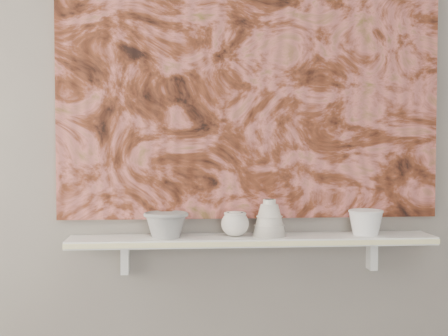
{
  "coord_description": "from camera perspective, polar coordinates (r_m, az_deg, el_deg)",
  "views": [
    {
      "loc": [
        -0.3,
        -0.85,
        1.3
      ],
      "look_at": [
        -0.11,
        1.49,
        1.19
      ],
      "focal_mm": 50.0,
      "sensor_mm": 36.0,
      "label": 1
    }
  ],
  "objects": [
    {
      "name": "bracket_left",
      "position": [
        2.47,
        -9.04,
        -8.15
      ],
      "size": [
        0.03,
        0.06,
        0.12
      ],
      "primitive_type": "cube",
      "color": "white",
      "rests_on": "wall_back"
    },
    {
      "name": "painting",
      "position": [
        2.47,
        2.42,
        8.2
      ],
      "size": [
        1.5,
        0.02,
        1.1
      ],
      "primitive_type": "cube",
      "color": "brown",
      "rests_on": "wall_back"
    },
    {
      "name": "cup_cream",
      "position": [
        2.39,
        1.02,
        -5.12
      ],
      "size": [
        0.13,
        0.13,
        0.1
      ],
      "primitive_type": null,
      "rotation": [
        0.0,
        0.0,
        -0.32
      ],
      "color": "silver",
      "rests_on": "shelf"
    },
    {
      "name": "shelf",
      "position": [
        2.4,
        2.63,
        -6.6
      ],
      "size": [
        1.4,
        0.18,
        0.03
      ],
      "primitive_type": "cube",
      "color": "white",
      "rests_on": "wall_back"
    },
    {
      "name": "shelf_stripe",
      "position": [
        2.31,
        2.93,
        -6.96
      ],
      "size": [
        1.4,
        0.01,
        0.02
      ],
      "primitive_type": "cube",
      "color": "#FAF1A6",
      "rests_on": "shelf"
    },
    {
      "name": "bracket_right",
      "position": [
        2.59,
        13.37,
        -7.7
      ],
      "size": [
        0.03,
        0.06,
        0.12
      ],
      "primitive_type": "cube",
      "color": "white",
      "rests_on": "wall_back"
    },
    {
      "name": "wall_back",
      "position": [
        2.47,
        2.37,
        3.77
      ],
      "size": [
        3.6,
        0.0,
        3.6
      ],
      "primitive_type": "plane",
      "rotation": [
        1.57,
        0.0,
        0.0
      ],
      "color": "slate",
      "rests_on": "floor"
    },
    {
      "name": "house_motif",
      "position": [
        2.54,
        12.57,
        1.02
      ],
      "size": [
        0.09,
        0.0,
        0.08
      ],
      "primitive_type": "cube",
      "color": "black",
      "rests_on": "painting"
    },
    {
      "name": "bowl_grey",
      "position": [
        2.38,
        -5.32,
        -5.15
      ],
      "size": [
        0.17,
        0.17,
        0.1
      ],
      "primitive_type": null,
      "rotation": [
        0.0,
        0.0,
        -0.02
      ],
      "color": "#979694",
      "rests_on": "shelf"
    },
    {
      "name": "bell_vessel",
      "position": [
        2.4,
        4.17,
        -4.54
      ],
      "size": [
        0.13,
        0.13,
        0.14
      ],
      "primitive_type": null,
      "rotation": [
        0.0,
        0.0,
        -0.03
      ],
      "color": "silver",
      "rests_on": "shelf"
    },
    {
      "name": "bowl_white",
      "position": [
        2.49,
        12.83,
        -4.85
      ],
      "size": [
        0.16,
        0.16,
        0.1
      ],
      "primitive_type": null,
      "rotation": [
        0.0,
        0.0,
        0.2
      ],
      "color": "white",
      "rests_on": "shelf"
    }
  ]
}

